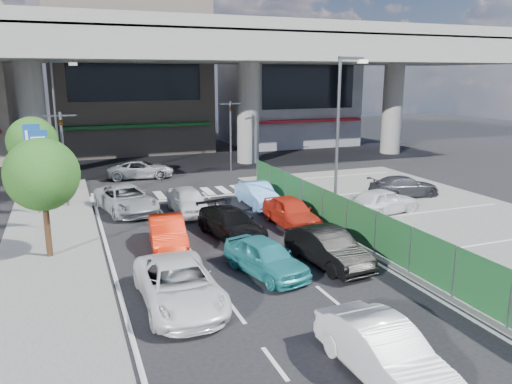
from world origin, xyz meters
name	(u,v)px	position (x,y,z in m)	size (l,w,h in m)	color
ground	(251,270)	(0.00, 0.00, 0.00)	(120.00, 120.00, 0.00)	black
parking_lot	(448,224)	(11.00, 2.00, 0.03)	(12.00, 28.00, 0.06)	#575755
sidewalk_left	(50,257)	(-7.00, 4.00, 0.06)	(4.00, 30.00, 0.12)	#575755
fence_run	(359,225)	(5.30, 1.00, 0.90)	(0.16, 22.00, 1.80)	#1B4F25
expressway	(146,51)	(0.00, 22.00, 8.76)	(64.00, 14.00, 10.75)	slate
building_center	(128,70)	(0.00, 32.97, 7.49)	(14.00, 10.90, 15.00)	gray
building_east	(287,85)	(16.00, 31.97, 5.99)	(12.00, 10.90, 12.00)	gray
traffic_light_left	(62,136)	(-6.20, 12.00, 3.94)	(1.60, 1.24, 5.20)	#595B60
traffic_light_right	(230,118)	(5.50, 19.00, 3.94)	(1.60, 1.24, 5.20)	#595B60
street_lamp_right	(341,121)	(7.17, 6.00, 4.77)	(1.65, 0.22, 8.00)	#595B60
street_lamp_left	(58,112)	(-6.33, 18.00, 4.77)	(1.65, 0.22, 8.00)	#595B60
signboard_near	(41,166)	(-7.20, 7.99, 3.06)	(0.80, 0.14, 4.70)	#595B60
signboard_far	(34,157)	(-7.60, 10.99, 3.06)	(0.80, 0.14, 4.70)	#595B60
tree_near	(42,175)	(-7.00, 4.00, 3.39)	(2.80, 2.80, 4.80)	#382314
tree_far	(32,142)	(-7.80, 14.50, 3.39)	(2.80, 2.80, 4.80)	#382314
hatch_white_back_mid	(384,352)	(0.59, -7.47, 0.69)	(1.46, 4.19, 1.38)	white
sedan_white_mid_left	(179,285)	(-3.11, -1.89, 0.69)	(2.29, 4.97, 1.38)	white
taxi_teal_mid	(266,257)	(0.37, -0.54, 0.67)	(1.57, 3.90, 1.33)	teal
hatch_black_mid_right	(328,248)	(2.95, -0.55, 0.69)	(1.46, 4.19, 1.38)	black
taxi_orange_left	(167,233)	(-2.40, 3.57, 0.65)	(1.38, 3.97, 1.31)	red
sedan_black_mid	(231,223)	(0.55, 3.97, 0.64)	(1.79, 4.39, 1.28)	black
taxi_orange_right	(291,212)	(3.80, 4.62, 0.69)	(1.63, 4.05, 1.38)	red
wagon_silver_front_left	(126,199)	(-3.32, 9.99, 0.69)	(2.29, 4.97, 1.38)	#ACB0B5
sedan_white_front_mid	(188,200)	(-0.32, 8.52, 0.69)	(1.63, 4.05, 1.38)	white
kei_truck_front_right	(258,194)	(3.63, 8.63, 0.65)	(1.37, 3.92, 1.29)	#6AABF1
crossing_wagon_silver	(141,169)	(-1.28, 18.65, 0.63)	(2.10, 4.54, 1.26)	#A5A9AD
parked_sedan_white	(382,201)	(8.96, 4.57, 0.75)	(1.62, 4.03, 1.37)	silver
parked_sedan_dgrey	(404,186)	(12.38, 7.27, 0.68)	(1.73, 4.26, 1.24)	#2F3034
traffic_cone	(314,208)	(5.60, 5.65, 0.43)	(0.38, 0.38, 0.73)	#DE420C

